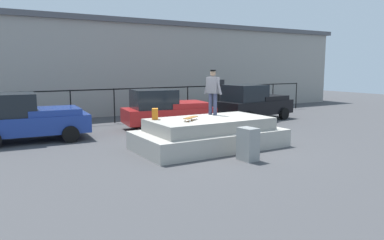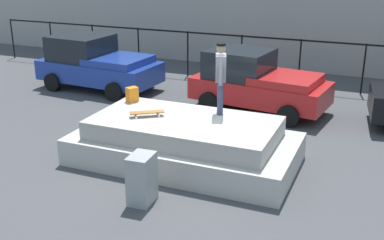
{
  "view_description": "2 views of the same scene",
  "coord_description": "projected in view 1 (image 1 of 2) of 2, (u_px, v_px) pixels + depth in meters",
  "views": [
    {
      "loc": [
        -7.34,
        -10.65,
        2.86
      ],
      "look_at": [
        -0.22,
        1.25,
        0.86
      ],
      "focal_mm": 34.51,
      "sensor_mm": 36.0,
      "label": 1
    },
    {
      "loc": [
        4.07,
        -9.52,
        4.83
      ],
      "look_at": [
        -0.32,
        0.96,
        0.74
      ],
      "focal_mm": 45.08,
      "sensor_mm": 36.0,
      "label": 2
    }
  ],
  "objects": [
    {
      "name": "concrete_ledge",
      "position": [
        210.0,
        134.0,
        13.13
      ],
      "size": [
        5.23,
        2.73,
        1.06
      ],
      "color": "#ADA89E",
      "rests_on": "ground_plane"
    },
    {
      "name": "skateboard",
      "position": [
        191.0,
        118.0,
        12.44
      ],
      "size": [
        0.78,
        0.62,
        0.12
      ],
      "color": "brown",
      "rests_on": "concrete_ledge"
    },
    {
      "name": "car_red_pickup_mid",
      "position": [
        166.0,
        109.0,
        17.07
      ],
      "size": [
        4.34,
        2.51,
        1.85
      ],
      "color": "#B21E1E",
      "rests_on": "ground_plane"
    },
    {
      "name": "warehouse_building",
      "position": [
        99.0,
        67.0,
        24.27
      ],
      "size": [
        36.27,
        7.31,
        5.69
      ],
      "color": "gray",
      "rests_on": "ground_plane"
    },
    {
      "name": "utility_box",
      "position": [
        248.0,
        144.0,
        11.33
      ],
      "size": [
        0.47,
        0.62,
        1.02
      ],
      "primitive_type": "cube",
      "rotation": [
        0.0,
        0.0,
        0.05
      ],
      "color": "gray",
      "rests_on": "ground_plane"
    },
    {
      "name": "car_blue_pickup_near",
      "position": [
        26.0,
        118.0,
        14.19
      ],
      "size": [
        4.42,
        2.45,
        1.88
      ],
      "color": "navy",
      "rests_on": "ground_plane"
    },
    {
      "name": "fence_row",
      "position": [
        134.0,
        98.0,
        19.44
      ],
      "size": [
        24.06,
        0.06,
        1.78
      ],
      "color": "black",
      "rests_on": "ground_plane"
    },
    {
      "name": "backpack",
      "position": [
        155.0,
        114.0,
        12.74
      ],
      "size": [
        0.31,
        0.34,
        0.38
      ],
      "primitive_type": "cube",
      "rotation": [
        0.0,
        0.0,
        4.23
      ],
      "color": "orange",
      "rests_on": "concrete_ledge"
    },
    {
      "name": "ground_plane",
      "position": [
        215.0,
        148.0,
        13.18
      ],
      "size": [
        60.0,
        60.0,
        0.0
      ],
      "primitive_type": "plane",
      "color": "#424244"
    },
    {
      "name": "skateboarder",
      "position": [
        213.0,
        89.0,
        13.84
      ],
      "size": [
        0.38,
        0.8,
        1.69
      ],
      "color": "#2D334C",
      "rests_on": "concrete_ledge"
    },
    {
      "name": "car_black_pickup_far",
      "position": [
        253.0,
        103.0,
        19.99
      ],
      "size": [
        4.54,
        2.47,
        1.93
      ],
      "color": "black",
      "rests_on": "ground_plane"
    }
  ]
}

